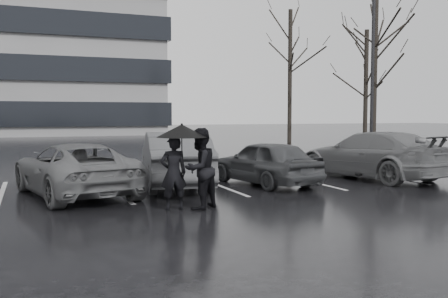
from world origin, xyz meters
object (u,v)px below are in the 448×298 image
tree_north (290,78)px  lamp_post (372,74)px  car_main (265,162)px  car_east (371,155)px  pedestrian_right (200,169)px  pedestrian_left (173,173)px  car_west_b (75,169)px  car_west_a (175,159)px  tree_east (375,74)px  tree_ne (366,89)px

tree_north → lamp_post: bearing=-98.8°
car_main → car_east: car_east is taller
car_main → lamp_post: 9.59m
car_main → car_east: size_ratio=0.74×
pedestrian_right → pedestrian_left: bearing=-45.7°
car_west_b → pedestrian_left: bearing=110.6°
car_west_a → pedestrian_right: pedestrian_right is taller
car_west_a → car_west_b: size_ratio=0.99×
tree_north → car_east: bearing=-109.7°
tree_east → tree_north: tree_north is taller
car_west_a → tree_east: size_ratio=0.57×
pedestrian_right → tree_north: (11.99, 18.01, 3.40)m
car_west_b → car_east: 8.85m
car_east → pedestrian_right: bearing=11.4°
pedestrian_left → tree_north: size_ratio=0.18×
lamp_post → pedestrian_right: bearing=-143.0°
car_west_a → tree_east: (12.58, 7.60, 3.25)m
car_west_a → car_east: (6.14, -0.58, -0.02)m
car_main → pedestrian_left: (-3.41, -2.66, 0.14)m
car_east → pedestrian_left: pedestrian_left is taller
tree_east → car_west_b: bearing=-151.9°
pedestrian_right → lamp_post: lamp_post is taller
car_west_b → lamp_post: size_ratio=0.57×
pedestrian_left → lamp_post: size_ratio=0.19×
tree_east → tree_ne: bearing=58.0°
car_main → tree_east: size_ratio=0.46×
car_west_b → pedestrian_right: bearing=116.6°
tree_ne → car_west_b: bearing=-145.6°
car_west_a → tree_east: bearing=-139.8°
tree_ne → tree_north: size_ratio=0.82×
pedestrian_right → tree_north: 21.90m
car_west_a → tree_ne: 19.22m
car_east → pedestrian_left: size_ratio=3.26×
car_west_b → tree_east: 17.66m
pedestrian_left → tree_ne: size_ratio=0.22×
tree_east → lamp_post: bearing=-129.2°
lamp_post → tree_north: bearing=81.2°
pedestrian_right → tree_ne: tree_ne is taller
lamp_post → tree_east: size_ratio=1.01×
tree_east → tree_ne: (2.50, 4.00, -0.50)m
car_west_a → tree_north: bearing=-119.4°
car_main → car_west_b: 5.18m
car_west_a → pedestrian_right: (-0.41, -3.41, 0.10)m
pedestrian_right → lamp_post: size_ratio=0.21×
car_west_a → tree_ne: bearing=-133.4°
pedestrian_left → tree_north: bearing=-121.5°
car_west_a → pedestrian_right: 3.44m
car_main → tree_ne: (12.61, 12.22, 2.87)m
pedestrian_right → car_main: bearing=-168.6°
pedestrian_right → tree_east: bearing=-172.4°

